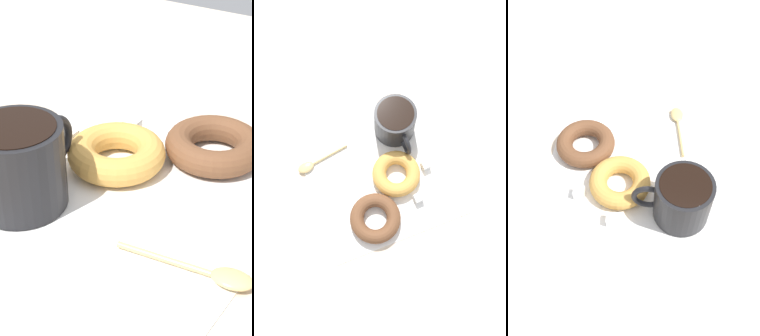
{
  "view_description": "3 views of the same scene",
  "coord_description": "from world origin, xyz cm",
  "views": [
    {
      "loc": [
        -22.3,
        37.07,
        33.45
      ],
      "look_at": [
        2.94,
        -2.53,
        2.3
      ],
      "focal_mm": 60.0,
      "sensor_mm": 36.0,
      "label": 1
    },
    {
      "loc": [
        -6.61,
        -24.28,
        80.03
      ],
      "look_at": [
        2.94,
        -2.53,
        2.3
      ],
      "focal_mm": 40.0,
      "sensor_mm": 36.0,
      "label": 2
    },
    {
      "loc": [
        40.73,
        0.28,
        54.74
      ],
      "look_at": [
        2.94,
        -2.53,
        2.3
      ],
      "focal_mm": 40.0,
      "sensor_mm": 36.0,
      "label": 3
    }
  ],
  "objects": [
    {
      "name": "coffee_cup",
      "position": [
        9.98,
        5.19,
        4.64
      ],
      "size": [
        9.1,
        12.34,
        8.39
      ],
      "color": "black",
      "rests_on": "napkin"
    },
    {
      "name": "donut_near_cup",
      "position": [
        5.72,
        -5.01,
        1.83
      ],
      "size": [
        10.49,
        10.49,
        3.05
      ],
      "primitive_type": "torus",
      "color": "gold",
      "rests_on": "napkin"
    },
    {
      "name": "ground_plane",
      "position": [
        0.0,
        0.0,
        -1.0
      ],
      "size": [
        120.0,
        120.0,
        2.0
      ],
      "primitive_type": "cube",
      "color": "beige"
    },
    {
      "name": "spoon",
      "position": [
        -10.32,
        4.81,
        0.7
      ],
      "size": [
        12.23,
        2.96,
        0.9
      ],
      "color": "#D8B772",
      "rests_on": "napkin"
    },
    {
      "name": "sugar_cube",
      "position": [
        7.93,
        -11.72,
        1.19
      ],
      "size": [
        1.78,
        1.78,
        1.78
      ],
      "primitive_type": "cube",
      "color": "white",
      "rests_on": "napkin"
    },
    {
      "name": "sugar_cube_extra",
      "position": [
        12.61,
        -5.66,
        1.19
      ],
      "size": [
        1.78,
        1.78,
        1.78
      ],
      "primitive_type": "cube",
      "color": "white",
      "rests_on": "napkin"
    },
    {
      "name": "donut_far",
      "position": [
        -2.35,
        -12.11,
        1.79
      ],
      "size": [
        10.75,
        10.75,
        2.97
      ],
      "primitive_type": "torus",
      "color": "brown",
      "rests_on": "napkin"
    },
    {
      "name": "napkin",
      "position": [
        2.94,
        -2.53,
        0.15
      ],
      "size": [
        32.99,
        32.99,
        0.3
      ],
      "primitive_type": "cube",
      "rotation": [
        0.0,
        0.0,
        -0.04
      ],
      "color": "white",
      "rests_on": "ground_plane"
    }
  ]
}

